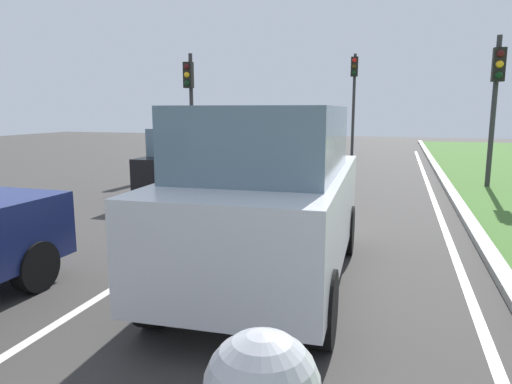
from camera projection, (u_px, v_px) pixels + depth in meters
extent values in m
plane|color=#383533|center=(279.00, 204.00, 11.30)|extent=(60.00, 60.00, 0.00)
cube|color=silver|center=(251.00, 202.00, 11.50)|extent=(0.12, 32.00, 0.01)
cube|color=silver|center=(439.00, 213.00, 10.28)|extent=(0.12, 32.00, 0.01)
cube|color=#9E9B93|center=(464.00, 212.00, 10.12)|extent=(0.24, 48.00, 0.12)
cube|color=silver|center=(270.00, 213.00, 6.04)|extent=(2.06, 4.57, 1.10)
cube|color=slate|center=(268.00, 140.00, 5.73)|extent=(1.80, 2.76, 0.80)
cylinder|color=black|center=(240.00, 223.00, 7.81)|extent=(0.25, 0.77, 0.76)
cylinder|color=black|center=(346.00, 230.00, 7.37)|extent=(0.25, 0.77, 0.76)
cylinder|color=black|center=(155.00, 291.00, 4.89)|extent=(0.25, 0.77, 0.76)
cylinder|color=black|center=(324.00, 309.00, 4.45)|extent=(0.25, 0.77, 0.76)
cylinder|color=black|center=(35.00, 266.00, 5.84)|extent=(0.24, 0.65, 0.64)
cube|color=black|center=(194.00, 168.00, 12.49)|extent=(1.70, 3.73, 0.80)
cube|color=slate|center=(190.00, 141.00, 12.12)|extent=(1.51, 1.92, 0.68)
cylinder|color=black|center=(188.00, 176.00, 13.95)|extent=(0.23, 0.60, 0.60)
cylinder|color=black|center=(236.00, 178.00, 13.54)|extent=(0.23, 0.60, 0.60)
cylinder|color=black|center=(146.00, 189.00, 11.57)|extent=(0.23, 0.60, 0.60)
cylinder|color=black|center=(203.00, 192.00, 11.16)|extent=(0.23, 0.60, 0.60)
cylinder|color=#2D2D2D|center=(493.00, 114.00, 13.18)|extent=(0.14, 0.14, 4.25)
cube|color=black|center=(499.00, 65.00, 12.76)|extent=(0.32, 0.24, 0.90)
sphere|color=#3F0F0F|center=(501.00, 53.00, 12.59)|extent=(0.20, 0.20, 0.20)
sphere|color=#F2AD19|center=(500.00, 64.00, 12.64)|extent=(0.20, 0.20, 0.20)
sphere|color=black|center=(499.00, 75.00, 12.69)|extent=(0.20, 0.20, 0.20)
cylinder|color=#2D2D2D|center=(192.00, 113.00, 17.08)|extent=(0.14, 0.14, 4.21)
cube|color=black|center=(188.00, 75.00, 16.66)|extent=(0.32, 0.24, 0.90)
sphere|color=#3F0F0F|center=(187.00, 67.00, 16.48)|extent=(0.20, 0.20, 0.20)
sphere|color=#F2AD19|center=(187.00, 75.00, 16.53)|extent=(0.20, 0.20, 0.20)
sphere|color=black|center=(187.00, 83.00, 16.58)|extent=(0.20, 0.20, 0.20)
cylinder|color=#2D2D2D|center=(353.00, 106.00, 22.51)|extent=(0.14, 0.14, 4.83)
cube|color=black|center=(354.00, 67.00, 22.01)|extent=(0.32, 0.24, 0.90)
sphere|color=red|center=(354.00, 60.00, 21.84)|extent=(0.20, 0.20, 0.20)
sphere|color=#382B0C|center=(354.00, 66.00, 21.89)|extent=(0.20, 0.20, 0.20)
sphere|color=black|center=(354.00, 73.00, 21.94)|extent=(0.20, 0.20, 0.20)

